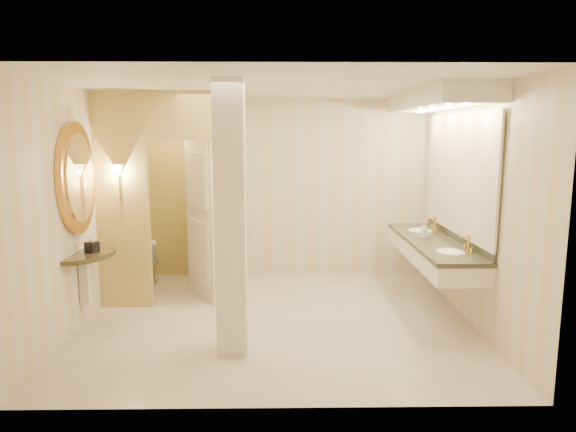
{
  "coord_description": "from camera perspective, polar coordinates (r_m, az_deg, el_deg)",
  "views": [
    {
      "loc": [
        0.03,
        -5.84,
        2.19
      ],
      "look_at": [
        0.13,
        0.2,
        1.21
      ],
      "focal_mm": 32.0,
      "sensor_mm": 36.0,
      "label": 1
    }
  ],
  "objects": [
    {
      "name": "console_shelf",
      "position": [
        6.16,
        -22.26,
        0.57
      ],
      "size": [
        0.95,
        0.95,
        1.92
      ],
      "color": "black",
      "rests_on": "floor"
    },
    {
      "name": "toilet_closet",
      "position": [
        6.95,
        -10.51,
        2.39
      ],
      "size": [
        1.5,
        1.55,
        2.7
      ],
      "color": "tan",
      "rests_on": "floor"
    },
    {
      "name": "wall_sconce",
      "position": [
        6.58,
        -18.25,
        4.74
      ],
      "size": [
        0.14,
        0.14,
        0.42
      ],
      "color": "gold",
      "rests_on": "toilet_closet"
    },
    {
      "name": "vanity",
      "position": [
        6.56,
        16.43,
        3.9
      ],
      "size": [
        0.75,
        2.54,
        2.09
      ],
      "color": "silver",
      "rests_on": "floor"
    },
    {
      "name": "floor",
      "position": [
        6.24,
        -1.15,
        -11.38
      ],
      "size": [
        4.5,
        4.5,
        0.0
      ],
      "primitive_type": "plane",
      "color": "beige",
      "rests_on": "ground"
    },
    {
      "name": "toilet",
      "position": [
        7.73,
        -15.58,
        -4.85
      ],
      "size": [
        0.48,
        0.74,
        0.71
      ],
      "primitive_type": "imported",
      "rotation": [
        0.0,
        0.0,
        3.27
      ],
      "color": "white",
      "rests_on": "floor"
    },
    {
      "name": "soap_bottle_a",
      "position": [
        6.74,
        14.92,
        -1.72
      ],
      "size": [
        0.09,
        0.09,
        0.15
      ],
      "primitive_type": "imported",
      "rotation": [
        0.0,
        0.0,
        0.36
      ],
      "color": "beige",
      "rests_on": "vanity"
    },
    {
      "name": "wall_front",
      "position": [
        3.93,
        -1.34,
        -3.18
      ],
      "size": [
        4.5,
        0.02,
        2.7
      ],
      "primitive_type": "cube",
      "color": "beige",
      "rests_on": "floor"
    },
    {
      "name": "ceiling",
      "position": [
        5.86,
        -1.23,
        14.18
      ],
      "size": [
        4.5,
        4.5,
        0.0
      ],
      "primitive_type": "plane",
      "rotation": [
        3.14,
        0.0,
        0.0
      ],
      "color": "silver",
      "rests_on": "wall_back"
    },
    {
      "name": "wall_left",
      "position": [
        6.32,
        -22.03,
        0.88
      ],
      "size": [
        0.02,
        4.0,
        2.7
      ],
      "primitive_type": "cube",
      "color": "beige",
      "rests_on": "floor"
    },
    {
      "name": "wall_back",
      "position": [
        7.88,
        -1.11,
        3.08
      ],
      "size": [
        4.5,
        0.02,
        2.7
      ],
      "primitive_type": "cube",
      "color": "beige",
      "rests_on": "floor"
    },
    {
      "name": "tissue_box",
      "position": [
        6.14,
        -20.94,
        -3.24
      ],
      "size": [
        0.16,
        0.16,
        0.12
      ],
      "primitive_type": "cube",
      "rotation": [
        0.0,
        0.0,
        -0.42
      ],
      "color": "black",
      "rests_on": "console_shelf"
    },
    {
      "name": "pillar",
      "position": [
        5.03,
        -6.37,
        -0.49
      ],
      "size": [
        0.29,
        0.29,
        2.7
      ],
      "primitive_type": "cube",
      "color": "silver",
      "rests_on": "floor"
    },
    {
      "name": "soap_bottle_b",
      "position": [
        6.8,
        15.17,
        -1.8
      ],
      "size": [
        0.11,
        0.11,
        0.11
      ],
      "primitive_type": "imported",
      "rotation": [
        0.0,
        0.0,
        -0.33
      ],
      "color": "silver",
      "rests_on": "vanity"
    },
    {
      "name": "wall_right",
      "position": [
        6.3,
        19.74,
        0.98
      ],
      "size": [
        0.02,
        4.0,
        2.7
      ],
      "primitive_type": "cube",
      "color": "beige",
      "rests_on": "floor"
    },
    {
      "name": "soap_bottle_c",
      "position": [
        6.81,
        14.85,
        -1.47
      ],
      "size": [
        0.09,
        0.09,
        0.18
      ],
      "primitive_type": "imported",
      "rotation": [
        0.0,
        0.0,
        0.28
      ],
      "color": "#C6B28C",
      "rests_on": "vanity"
    }
  ]
}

